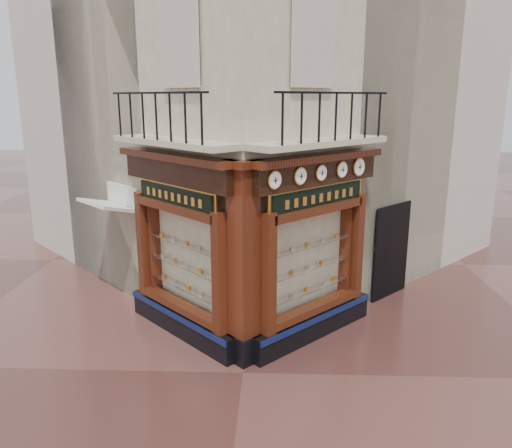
{
  "coord_description": "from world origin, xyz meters",
  "views": [
    {
      "loc": [
        0.57,
        -8.44,
        5.07
      ],
      "look_at": [
        0.17,
        2.0,
        2.41
      ],
      "focal_mm": 35.0,
      "sensor_mm": 36.0,
      "label": 1
    }
  ],
  "objects_px": {
    "corner_pilaster": "(244,267)",
    "signboard_left": "(175,196)",
    "clock_d": "(342,170)",
    "clock_e": "(359,167)",
    "clock_a": "(274,180)",
    "awning": "(114,301)",
    "clock_b": "(300,176)",
    "signboard_right": "(319,197)",
    "clock_c": "(321,173)"
  },
  "relations": [
    {
      "from": "clock_a",
      "to": "awning",
      "type": "height_order",
      "value": "clock_a"
    },
    {
      "from": "clock_a",
      "to": "signboard_right",
      "type": "height_order",
      "value": "clock_a"
    },
    {
      "from": "signboard_right",
      "to": "clock_e",
      "type": "bearing_deg",
      "value": -5.41
    },
    {
      "from": "clock_e",
      "to": "clock_a",
      "type": "bearing_deg",
      "value": -180.0
    },
    {
      "from": "clock_b",
      "to": "clock_d",
      "type": "xyz_separation_m",
      "value": [
        0.9,
        0.9,
        -0.0
      ]
    },
    {
      "from": "corner_pilaster",
      "to": "signboard_left",
      "type": "distance_m",
      "value": 2.12
    },
    {
      "from": "clock_a",
      "to": "clock_b",
      "type": "height_order",
      "value": "clock_b"
    },
    {
      "from": "signboard_right",
      "to": "clock_c",
      "type": "bearing_deg",
      "value": -126.01
    },
    {
      "from": "clock_a",
      "to": "clock_e",
      "type": "bearing_deg",
      "value": 0.0
    },
    {
      "from": "clock_b",
      "to": "awning",
      "type": "xyz_separation_m",
      "value": [
        -4.59,
        2.39,
        -3.62
      ]
    },
    {
      "from": "clock_a",
      "to": "clock_d",
      "type": "relative_size",
      "value": 0.99
    },
    {
      "from": "clock_e",
      "to": "awning",
      "type": "relative_size",
      "value": 0.27
    },
    {
      "from": "corner_pilaster",
      "to": "awning",
      "type": "bearing_deg",
      "value": 96.34
    },
    {
      "from": "corner_pilaster",
      "to": "awning",
      "type": "distance_m",
      "value": 4.93
    },
    {
      "from": "clock_b",
      "to": "signboard_right",
      "type": "height_order",
      "value": "clock_b"
    },
    {
      "from": "corner_pilaster",
      "to": "clock_b",
      "type": "bearing_deg",
      "value": -22.02
    },
    {
      "from": "signboard_left",
      "to": "awning",
      "type": "bearing_deg",
      "value": 3.82
    },
    {
      "from": "clock_b",
      "to": "signboard_left",
      "type": "height_order",
      "value": "clock_b"
    },
    {
      "from": "clock_a",
      "to": "clock_e",
      "type": "xyz_separation_m",
      "value": [
        1.8,
        1.8,
        0.0
      ]
    },
    {
      "from": "clock_a",
      "to": "awning",
      "type": "relative_size",
      "value": 0.23
    },
    {
      "from": "clock_c",
      "to": "signboard_left",
      "type": "distance_m",
      "value": 2.99
    },
    {
      "from": "clock_b",
      "to": "signboard_right",
      "type": "bearing_deg",
      "value": 9.05
    },
    {
      "from": "corner_pilaster",
      "to": "clock_d",
      "type": "xyz_separation_m",
      "value": [
        1.95,
        1.35,
        1.67
      ]
    },
    {
      "from": "clock_b",
      "to": "clock_d",
      "type": "distance_m",
      "value": 1.27
    },
    {
      "from": "corner_pilaster",
      "to": "awning",
      "type": "xyz_separation_m",
      "value": [
        -3.54,
        2.83,
        -1.95
      ]
    },
    {
      "from": "clock_b",
      "to": "signboard_right",
      "type": "relative_size",
      "value": 0.17
    },
    {
      "from": "clock_c",
      "to": "signboard_left",
      "type": "xyz_separation_m",
      "value": [
        -2.94,
        0.13,
        -0.52
      ]
    },
    {
      "from": "signboard_left",
      "to": "signboard_right",
      "type": "height_order",
      "value": "signboard_right"
    },
    {
      "from": "clock_d",
      "to": "awning",
      "type": "relative_size",
      "value": 0.23
    },
    {
      "from": "clock_c",
      "to": "clock_e",
      "type": "bearing_deg",
      "value": 0.0
    },
    {
      "from": "signboard_right",
      "to": "signboard_left",
      "type": "bearing_deg",
      "value": 135.0
    },
    {
      "from": "clock_d",
      "to": "awning",
      "type": "distance_m",
      "value": 6.74
    },
    {
      "from": "clock_d",
      "to": "corner_pilaster",
      "type": "bearing_deg",
      "value": 169.62
    },
    {
      "from": "clock_a",
      "to": "awning",
      "type": "bearing_deg",
      "value": 99.99
    },
    {
      "from": "clock_b",
      "to": "clock_e",
      "type": "bearing_deg",
      "value": 0.0
    },
    {
      "from": "clock_a",
      "to": "signboard_left",
      "type": "xyz_separation_m",
      "value": [
        -2.02,
        1.05,
        -0.52
      ]
    },
    {
      "from": "clock_c",
      "to": "clock_d",
      "type": "height_order",
      "value": "clock_d"
    },
    {
      "from": "clock_c",
      "to": "clock_d",
      "type": "relative_size",
      "value": 0.94
    },
    {
      "from": "corner_pilaster",
      "to": "signboard_right",
      "type": "distance_m",
      "value": 2.12
    },
    {
      "from": "corner_pilaster",
      "to": "signboard_right",
      "type": "relative_size",
      "value": 1.92
    },
    {
      "from": "clock_d",
      "to": "signboard_right",
      "type": "relative_size",
      "value": 0.17
    },
    {
      "from": "clock_d",
      "to": "clock_e",
      "type": "distance_m",
      "value": 0.59
    },
    {
      "from": "clock_a",
      "to": "corner_pilaster",
      "type": "bearing_deg",
      "value": 130.8
    },
    {
      "from": "clock_c",
      "to": "corner_pilaster",
      "type": "bearing_deg",
      "value": 165.65
    },
    {
      "from": "clock_a",
      "to": "clock_d",
      "type": "bearing_deg",
      "value": 0.0
    },
    {
      "from": "clock_e",
      "to": "clock_d",
      "type": "bearing_deg",
      "value": -180.0
    },
    {
      "from": "awning",
      "to": "signboard_right",
      "type": "bearing_deg",
      "value": -154.97
    },
    {
      "from": "clock_e",
      "to": "awning",
      "type": "height_order",
      "value": "clock_e"
    },
    {
      "from": "signboard_right",
      "to": "corner_pilaster",
      "type": "bearing_deg",
      "value": 169.75
    },
    {
      "from": "awning",
      "to": "signboard_right",
      "type": "distance_m",
      "value": 6.16
    }
  ]
}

